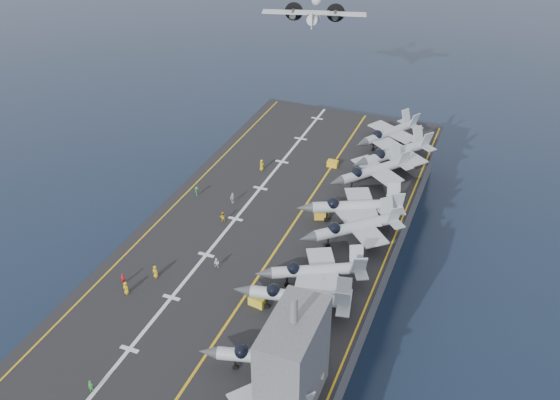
% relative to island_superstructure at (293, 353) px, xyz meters
% --- Properties ---
extents(ground, '(500.00, 500.00, 0.00)m').
position_rel_island_superstructure_xyz_m(ground, '(-15.00, 30.00, -17.90)').
color(ground, '#142135').
rests_on(ground, ground).
extents(hull, '(36.00, 90.00, 10.00)m').
position_rel_island_superstructure_xyz_m(hull, '(-15.00, 30.00, -12.90)').
color(hull, '#56595E').
rests_on(hull, ground).
extents(flight_deck, '(38.00, 92.00, 0.40)m').
position_rel_island_superstructure_xyz_m(flight_deck, '(-15.00, 30.00, -7.70)').
color(flight_deck, black).
rests_on(flight_deck, hull).
extents(foul_line, '(0.35, 90.00, 0.02)m').
position_rel_island_superstructure_xyz_m(foul_line, '(-12.00, 30.00, -7.48)').
color(foul_line, gold).
rests_on(foul_line, flight_deck).
extents(landing_centerline, '(0.50, 90.00, 0.02)m').
position_rel_island_superstructure_xyz_m(landing_centerline, '(-21.00, 30.00, -7.48)').
color(landing_centerline, silver).
rests_on(landing_centerline, flight_deck).
extents(deck_edge_port, '(0.25, 90.00, 0.02)m').
position_rel_island_superstructure_xyz_m(deck_edge_port, '(-32.00, 30.00, -7.48)').
color(deck_edge_port, gold).
rests_on(deck_edge_port, flight_deck).
extents(deck_edge_stbd, '(0.25, 90.00, 0.02)m').
position_rel_island_superstructure_xyz_m(deck_edge_stbd, '(3.50, 30.00, -7.48)').
color(deck_edge_stbd, gold).
rests_on(deck_edge_stbd, flight_deck).
extents(island_superstructure, '(5.00, 10.00, 15.00)m').
position_rel_island_superstructure_xyz_m(island_superstructure, '(0.00, 0.00, 0.00)').
color(island_superstructure, '#56595E').
rests_on(island_superstructure, flight_deck).
extents(fighter_jet_1, '(16.53, 13.09, 5.05)m').
position_rel_island_superstructure_xyz_m(fighter_jet_1, '(-3.90, 2.98, -4.98)').
color(fighter_jet_1, '#9AA2AB').
rests_on(fighter_jet_1, flight_deck).
extents(fighter_jet_2, '(16.95, 12.96, 5.29)m').
position_rel_island_superstructure_xyz_m(fighter_jet_2, '(-4.28, 13.76, -4.85)').
color(fighter_jet_2, gray).
rests_on(fighter_jet_2, flight_deck).
extents(fighter_jet_3, '(17.93, 15.76, 5.21)m').
position_rel_island_superstructure_xyz_m(fighter_jet_3, '(-3.86, 19.78, -4.89)').
color(fighter_jet_3, gray).
rests_on(fighter_jet_3, flight_deck).
extents(fighter_jet_4, '(18.90, 18.62, 5.53)m').
position_rel_island_superstructure_xyz_m(fighter_jet_4, '(-1.87, 31.31, -4.73)').
color(fighter_jet_4, '#8F959E').
rests_on(fighter_jet_4, flight_deck).
extents(fighter_jet_5, '(19.67, 17.06, 5.74)m').
position_rel_island_superstructure_xyz_m(fighter_jet_5, '(-3.25, 36.65, -4.63)').
color(fighter_jet_5, '#929BA3').
rests_on(fighter_jet_5, flight_deck).
extents(fighter_jet_6, '(17.89, 18.71, 5.43)m').
position_rel_island_superstructure_xyz_m(fighter_jet_6, '(-3.69, 48.60, -4.79)').
color(fighter_jet_6, gray).
rests_on(fighter_jet_6, flight_deck).
extents(fighter_jet_7, '(18.87, 19.84, 5.75)m').
position_rel_island_superstructure_xyz_m(fighter_jet_7, '(-1.52, 56.24, -4.63)').
color(fighter_jet_7, gray).
rests_on(fighter_jet_7, flight_deck).
extents(fighter_jet_8, '(16.53, 18.31, 5.30)m').
position_rel_island_superstructure_xyz_m(fighter_jet_8, '(-4.46, 64.13, -4.85)').
color(fighter_jet_8, '#989FA9').
rests_on(fighter_jet_8, flight_deck).
extents(tow_cart_a, '(2.37, 1.74, 1.31)m').
position_rel_island_superstructure_xyz_m(tow_cart_a, '(-9.79, 13.03, -6.85)').
color(tow_cart_a, gold).
rests_on(tow_cart_a, flight_deck).
extents(tow_cart_b, '(2.57, 2.14, 1.32)m').
position_rel_island_superstructure_xyz_m(tow_cart_b, '(-8.50, 35.32, -6.84)').
color(tow_cart_b, gold).
rests_on(tow_cart_b, flight_deck).
extents(tow_cart_c, '(1.90, 1.25, 1.13)m').
position_rel_island_superstructure_xyz_m(tow_cart_c, '(-11.86, 51.84, -6.93)').
color(tow_cart_c, yellow).
rests_on(tow_cart_c, flight_deck).
extents(crew_0, '(1.31, 1.06, 1.89)m').
position_rel_island_superstructure_xyz_m(crew_0, '(-27.00, 8.55, -6.56)').
color(crew_0, gold).
rests_on(crew_0, flight_deck).
extents(crew_1, '(1.17, 1.20, 1.68)m').
position_rel_island_superstructure_xyz_m(crew_1, '(-28.48, 10.08, -6.66)').
color(crew_1, '#B21919').
rests_on(crew_1, flight_deck).
extents(crew_2, '(1.23, 1.08, 1.71)m').
position_rel_island_superstructure_xyz_m(crew_2, '(-22.58, 28.71, -6.64)').
color(crew_2, yellow).
rests_on(crew_2, flight_deck).
extents(crew_3, '(0.89, 1.12, 1.64)m').
position_rel_island_superstructure_xyz_m(crew_3, '(-29.94, 33.97, -6.68)').
color(crew_3, green).
rests_on(crew_3, flight_deck).
extents(crew_4, '(1.06, 1.30, 1.88)m').
position_rel_island_superstructure_xyz_m(crew_4, '(-23.42, 34.11, -6.56)').
color(crew_4, silver).
rests_on(crew_4, flight_deck).
extents(crew_5, '(1.13, 1.40, 2.03)m').
position_rel_island_superstructure_xyz_m(crew_5, '(-23.26, 45.90, -6.49)').
color(crew_5, yellow).
rests_on(crew_5, flight_deck).
extents(crew_6, '(1.08, 0.82, 1.64)m').
position_rel_island_superstructure_xyz_m(crew_6, '(-21.33, -7.00, -6.68)').
color(crew_6, green).
rests_on(crew_6, flight_deck).
extents(crew_7, '(1.07, 0.83, 1.60)m').
position_rel_island_superstructure_xyz_m(crew_7, '(-18.24, 17.98, -6.70)').
color(crew_7, white).
rests_on(crew_7, flight_deck).
extents(transport_plane, '(25.12, 20.22, 5.19)m').
position_rel_island_superstructure_xyz_m(transport_plane, '(-26.54, 82.41, 9.27)').
color(transport_plane, silver).
extents(crew_8, '(1.31, 1.06, 1.89)m').
position_rel_island_superstructure_xyz_m(crew_8, '(-25.17, 12.97, -6.56)').
color(crew_8, gold).
rests_on(crew_8, flight_deck).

